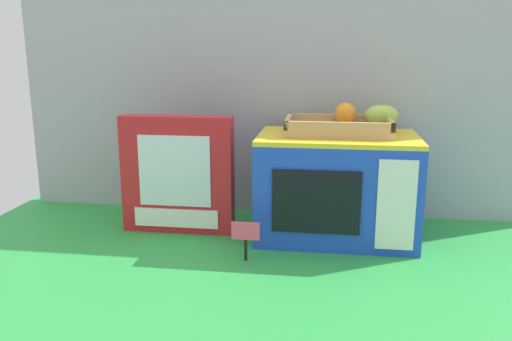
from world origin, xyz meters
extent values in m
plane|color=green|center=(0.00, 0.00, 0.00)|extent=(1.70, 1.70, 0.00)
cube|color=#A0A3A8|center=(0.00, 0.22, 0.40)|extent=(1.61, 0.03, 0.80)
cube|color=blue|center=(0.19, 0.01, 0.14)|extent=(0.43, 0.27, 0.27)
cube|color=yellow|center=(0.19, 0.01, 0.28)|extent=(0.43, 0.27, 0.01)
cube|color=black|center=(0.13, -0.13, 0.14)|extent=(0.22, 0.01, 0.16)
cube|color=white|center=(0.33, -0.13, 0.14)|extent=(0.09, 0.01, 0.23)
cube|color=tan|center=(0.19, 0.02, 0.30)|extent=(0.28, 0.18, 0.02)
cube|color=tan|center=(0.19, -0.06, 0.32)|extent=(0.28, 0.01, 0.02)
cube|color=tan|center=(0.19, 0.11, 0.32)|extent=(0.28, 0.01, 0.02)
cube|color=tan|center=(0.05, 0.02, 0.32)|extent=(0.01, 0.18, 0.02)
cube|color=tan|center=(0.32, 0.02, 0.32)|extent=(0.01, 0.18, 0.02)
sphere|color=orange|center=(0.20, 0.08, 0.34)|extent=(0.06, 0.06, 0.06)
ellipsoid|color=#9EC647|center=(0.30, 0.07, 0.33)|extent=(0.09, 0.06, 0.06)
cube|color=red|center=(-0.26, -0.01, 0.17)|extent=(0.32, 0.05, 0.33)
cube|color=silver|center=(-0.26, -0.04, 0.18)|extent=(0.20, 0.00, 0.20)
cube|color=white|center=(-0.26, -0.04, 0.05)|extent=(0.24, 0.00, 0.05)
cylinder|color=black|center=(-0.03, -0.20, 0.03)|extent=(0.01, 0.01, 0.06)
cube|color=#F44C6B|center=(-0.03, -0.20, 0.08)|extent=(0.07, 0.00, 0.05)
camera|label=1|loc=(0.16, -1.40, 0.52)|focal=36.98mm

